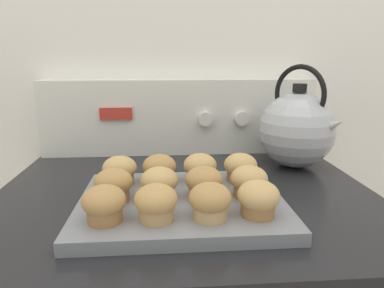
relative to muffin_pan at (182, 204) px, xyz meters
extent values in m
cube|color=white|center=(0.01, 0.42, 0.26)|extent=(8.00, 0.05, 2.40)
cube|color=black|center=(0.01, 0.09, -0.02)|extent=(0.75, 0.61, 0.02)
cube|color=silver|center=(0.01, 0.37, 0.09)|extent=(0.74, 0.05, 0.20)
cube|color=#B72D23|center=(-0.15, 0.34, 0.11)|extent=(0.08, 0.01, 0.03)
cylinder|color=silver|center=(0.08, 0.33, 0.09)|extent=(0.04, 0.02, 0.04)
cylinder|color=silver|center=(0.18, 0.33, 0.09)|extent=(0.04, 0.02, 0.04)
cylinder|color=silver|center=(0.28, 0.33, 0.09)|extent=(0.04, 0.02, 0.04)
cube|color=slate|center=(0.00, 0.00, 0.00)|extent=(0.35, 0.28, 0.02)
cylinder|color=olive|center=(-0.12, -0.08, 0.02)|extent=(0.05, 0.05, 0.03)
ellipsoid|color=#B2844C|center=(-0.12, -0.08, 0.04)|extent=(0.07, 0.07, 0.05)
cylinder|color=tan|center=(-0.04, -0.08, 0.02)|extent=(0.05, 0.05, 0.03)
ellipsoid|color=tan|center=(-0.04, -0.08, 0.04)|extent=(0.07, 0.07, 0.05)
cylinder|color=tan|center=(0.04, -0.08, 0.02)|extent=(0.05, 0.05, 0.03)
ellipsoid|color=#B2844C|center=(0.04, -0.08, 0.04)|extent=(0.07, 0.07, 0.05)
cylinder|color=olive|center=(0.12, -0.08, 0.02)|extent=(0.05, 0.05, 0.03)
ellipsoid|color=tan|center=(0.12, -0.08, 0.04)|extent=(0.07, 0.07, 0.05)
cylinder|color=olive|center=(-0.12, 0.00, 0.02)|extent=(0.05, 0.05, 0.03)
ellipsoid|color=#B2844C|center=(-0.12, 0.00, 0.04)|extent=(0.07, 0.07, 0.05)
cylinder|color=tan|center=(-0.04, 0.00, 0.02)|extent=(0.05, 0.05, 0.03)
ellipsoid|color=tan|center=(-0.04, 0.00, 0.04)|extent=(0.07, 0.07, 0.05)
cylinder|color=tan|center=(0.04, 0.00, 0.02)|extent=(0.05, 0.05, 0.03)
ellipsoid|color=#B2844C|center=(0.04, 0.00, 0.04)|extent=(0.07, 0.07, 0.05)
cylinder|color=olive|center=(0.12, 0.00, 0.02)|extent=(0.05, 0.05, 0.03)
ellipsoid|color=tan|center=(0.12, 0.00, 0.04)|extent=(0.07, 0.07, 0.05)
cylinder|color=tan|center=(-0.12, 0.08, 0.02)|extent=(0.05, 0.05, 0.03)
ellipsoid|color=tan|center=(-0.12, 0.08, 0.04)|extent=(0.07, 0.07, 0.05)
cylinder|color=tan|center=(-0.04, 0.08, 0.02)|extent=(0.05, 0.05, 0.03)
ellipsoid|color=#B2844C|center=(-0.04, 0.08, 0.04)|extent=(0.07, 0.07, 0.05)
cylinder|color=tan|center=(0.04, 0.08, 0.02)|extent=(0.05, 0.05, 0.03)
ellipsoid|color=tan|center=(0.04, 0.08, 0.04)|extent=(0.07, 0.07, 0.05)
cylinder|color=#A37A4C|center=(0.12, 0.08, 0.02)|extent=(0.05, 0.05, 0.03)
ellipsoid|color=tan|center=(0.12, 0.08, 0.04)|extent=(0.07, 0.07, 0.05)
sphere|color=#ADAFB5|center=(0.29, 0.23, 0.08)|extent=(0.18, 0.18, 0.18)
cylinder|color=black|center=(0.29, 0.23, 0.18)|extent=(0.03, 0.03, 0.02)
cone|color=#ADAFB5|center=(0.33, 0.16, 0.10)|extent=(0.08, 0.09, 0.07)
torus|color=black|center=(0.29, 0.23, 0.17)|extent=(0.09, 0.12, 0.14)
camera|label=1|loc=(-0.02, -0.56, 0.25)|focal=32.00mm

